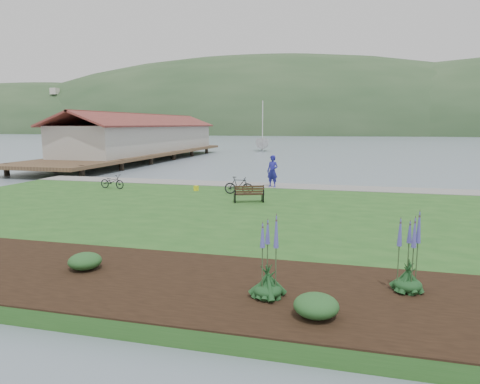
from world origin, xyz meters
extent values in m
plane|color=slate|center=(0.00, 0.00, 0.00)|extent=(600.00, 600.00, 0.00)
cube|color=#25571E|center=(0.00, -2.00, 0.20)|extent=(34.00, 20.00, 0.40)
cube|color=gray|center=(0.00, 6.90, 0.42)|extent=(34.00, 2.20, 0.03)
cube|color=black|center=(3.00, -9.80, 0.42)|extent=(24.00, 4.40, 0.04)
cube|color=#4C3826|center=(-20.00, 26.00, 0.85)|extent=(8.00, 36.00, 0.30)
cube|color=#B2ADA3|center=(-20.00, 28.00, 2.50)|extent=(6.40, 28.00, 3.00)
cube|color=black|center=(-1.09, 1.05, 0.80)|extent=(1.50, 0.97, 0.04)
cube|color=black|center=(-0.99, 0.81, 1.06)|extent=(1.37, 0.63, 0.44)
cube|color=black|center=(-1.73, 0.81, 0.59)|extent=(0.22, 0.47, 0.39)
cube|color=black|center=(-0.44, 1.30, 0.59)|extent=(0.22, 0.47, 0.39)
imported|color=#232097|center=(-0.84, 6.23, 1.54)|extent=(0.97, 0.82, 2.27)
imported|color=black|center=(-9.90, 3.39, 0.81)|extent=(0.70, 1.63, 0.83)
imported|color=black|center=(-2.15, 3.25, 0.88)|extent=(0.53, 1.60, 0.95)
imported|color=silver|center=(-9.80, 47.63, 0.00)|extent=(11.47, 11.60, 24.85)
cube|color=yellow|center=(-4.82, 3.82, 0.54)|extent=(0.23, 0.30, 0.28)
ellipsoid|color=#153B1C|center=(1.99, -10.25, 0.59)|extent=(0.62, 0.62, 0.31)
cone|color=#43429A|center=(1.99, -10.25, 1.55)|extent=(0.32, 0.32, 1.61)
ellipsoid|color=#153B1C|center=(4.96, -9.14, 0.59)|extent=(0.62, 0.62, 0.31)
cone|color=#43429A|center=(4.96, -9.14, 1.58)|extent=(0.36, 0.36, 1.66)
ellipsoid|color=#1E4C21|center=(-2.93, -9.62, 0.65)|extent=(0.84, 0.84, 0.42)
ellipsoid|color=#1E4C21|center=(3.07, -10.94, 0.66)|extent=(0.89, 0.89, 0.44)
camera|label=1|loc=(3.59, -18.90, 4.14)|focal=32.00mm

